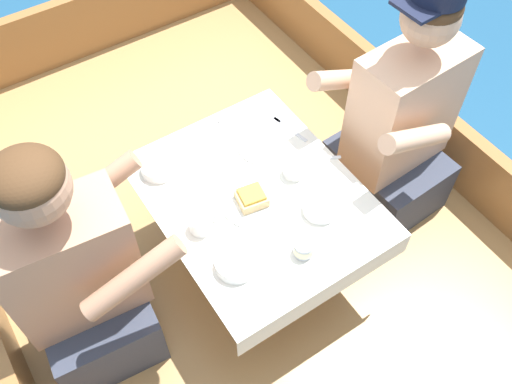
{
  "coord_description": "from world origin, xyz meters",
  "views": [
    {
      "loc": [
        -0.65,
        -1.05,
        2.35
      ],
      "look_at": [
        0.0,
        -0.06,
        0.77
      ],
      "focal_mm": 40.0,
      "sensor_mm": 36.0,
      "label": 1
    }
  ],
  "objects_px": {
    "person_starboard": "(398,127)",
    "coffee_cup_starboard": "(295,168)",
    "coffee_cup_port": "(201,223)",
    "tin_can": "(305,248)",
    "sandwich": "(252,197)",
    "person_port": "(80,278)"
  },
  "relations": [
    {
      "from": "person_starboard",
      "to": "coffee_cup_starboard",
      "type": "bearing_deg",
      "value": -6.41
    },
    {
      "from": "person_starboard",
      "to": "tin_can",
      "type": "relative_size",
      "value": 15.78
    },
    {
      "from": "tin_can",
      "to": "person_starboard",
      "type": "bearing_deg",
      "value": 21.85
    },
    {
      "from": "person_starboard",
      "to": "coffee_cup_port",
      "type": "relative_size",
      "value": 9.97
    },
    {
      "from": "coffee_cup_starboard",
      "to": "tin_can",
      "type": "height_order",
      "value": "coffee_cup_starboard"
    },
    {
      "from": "sandwich",
      "to": "coffee_cup_starboard",
      "type": "xyz_separation_m",
      "value": [
        0.2,
        0.03,
        -0.0
      ]
    },
    {
      "from": "person_port",
      "to": "person_starboard",
      "type": "xyz_separation_m",
      "value": [
        1.29,
        -0.08,
        0.02
      ]
    },
    {
      "from": "person_starboard",
      "to": "person_port",
      "type": "bearing_deg",
      "value": -6.38
    },
    {
      "from": "person_starboard",
      "to": "sandwich",
      "type": "distance_m",
      "value": 0.67
    },
    {
      "from": "person_starboard",
      "to": "coffee_cup_starboard",
      "type": "xyz_separation_m",
      "value": [
        -0.47,
        0.03,
        0.04
      ]
    },
    {
      "from": "coffee_cup_port",
      "to": "tin_can",
      "type": "relative_size",
      "value": 1.58
    },
    {
      "from": "sandwich",
      "to": "coffee_cup_starboard",
      "type": "height_order",
      "value": "coffee_cup_starboard"
    },
    {
      "from": "coffee_cup_port",
      "to": "coffee_cup_starboard",
      "type": "xyz_separation_m",
      "value": [
        0.4,
        0.02,
        -0.0
      ]
    },
    {
      "from": "person_port",
      "to": "person_starboard",
      "type": "relative_size",
      "value": 0.93
    },
    {
      "from": "person_starboard",
      "to": "coffee_cup_port",
      "type": "height_order",
      "value": "person_starboard"
    },
    {
      "from": "person_port",
      "to": "sandwich",
      "type": "relative_size",
      "value": 8.91
    },
    {
      "from": "person_port",
      "to": "coffee_cup_starboard",
      "type": "height_order",
      "value": "person_port"
    },
    {
      "from": "coffee_cup_port",
      "to": "coffee_cup_starboard",
      "type": "height_order",
      "value": "same"
    },
    {
      "from": "tin_can",
      "to": "person_port",
      "type": "bearing_deg",
      "value": 152.78
    },
    {
      "from": "person_starboard",
      "to": "coffee_cup_port",
      "type": "distance_m",
      "value": 0.87
    },
    {
      "from": "person_port",
      "to": "sandwich",
      "type": "height_order",
      "value": "person_port"
    },
    {
      "from": "person_port",
      "to": "coffee_cup_starboard",
      "type": "bearing_deg",
      "value": 2.22
    }
  ]
}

